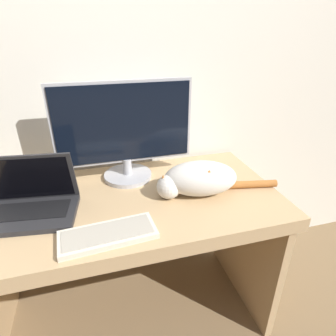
{
  "coord_description": "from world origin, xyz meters",
  "views": [
    {
      "loc": [
        -0.09,
        -0.67,
        1.35
      ],
      "look_at": [
        0.19,
        0.29,
        0.85
      ],
      "focal_mm": 30.0,
      "sensor_mm": 36.0,
      "label": 1
    }
  ],
  "objects_px": {
    "monitor": "(125,132)",
    "external_keyboard": "(108,234)",
    "laptop": "(31,203)",
    "cat": "(199,178)"
  },
  "relations": [
    {
      "from": "external_keyboard",
      "to": "cat",
      "type": "height_order",
      "value": "cat"
    },
    {
      "from": "laptop",
      "to": "cat",
      "type": "bearing_deg",
      "value": 4.42
    },
    {
      "from": "laptop",
      "to": "cat",
      "type": "distance_m",
      "value": 0.66
    },
    {
      "from": "laptop",
      "to": "external_keyboard",
      "type": "relative_size",
      "value": 1.05
    },
    {
      "from": "monitor",
      "to": "external_keyboard",
      "type": "height_order",
      "value": "monitor"
    },
    {
      "from": "laptop",
      "to": "cat",
      "type": "xyz_separation_m",
      "value": [
        0.65,
        -0.04,
        0.03
      ]
    },
    {
      "from": "external_keyboard",
      "to": "laptop",
      "type": "bearing_deg",
      "value": 136.2
    },
    {
      "from": "laptop",
      "to": "cat",
      "type": "relative_size",
      "value": 0.65
    },
    {
      "from": "monitor",
      "to": "external_keyboard",
      "type": "bearing_deg",
      "value": -107.35
    },
    {
      "from": "monitor",
      "to": "laptop",
      "type": "bearing_deg",
      "value": -153.65
    }
  ]
}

